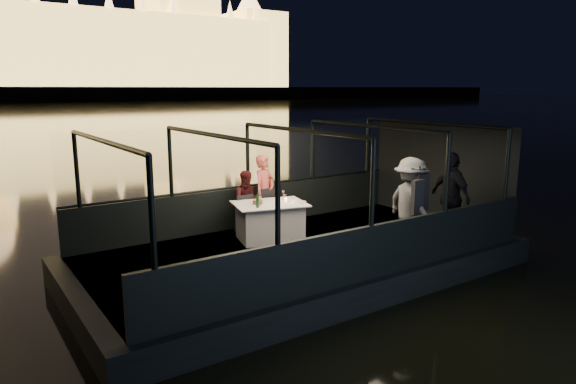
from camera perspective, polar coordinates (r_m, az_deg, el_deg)
boat_hull at (r=10.29m, az=1.26°, el=-8.86°), size 8.60×4.40×1.00m
boat_deck at (r=10.14m, az=1.28°, el=-6.31°), size 8.00×4.00×0.04m
gunwale_port at (r=11.64m, az=-4.42°, el=-1.60°), size 8.00×0.08×0.90m
gunwale_starboard at (r=8.52m, az=9.15°, el=-6.62°), size 8.00×0.08×0.90m
cabin_glass_port at (r=11.44m, az=-4.51°, el=4.02°), size 8.00×0.02×1.40m
cabin_glass_starboard at (r=8.24m, az=9.40°, el=1.01°), size 8.00×0.02×1.40m
cabin_roof_glass at (r=9.68m, az=1.34°, el=6.88°), size 8.00×4.00×0.02m
end_wall_fore at (r=8.25m, az=-22.00°, el=-2.87°), size 0.02×4.00×2.30m
end_wall_aft at (r=12.56m, az=16.37°, el=2.18°), size 0.02×4.00×2.30m
canopy_ribs at (r=9.84m, az=1.31°, el=0.19°), size 8.00×4.00×2.30m
dining_table_central at (r=10.58m, az=-2.01°, el=-3.27°), size 1.67×1.38×0.77m
chair_port_left at (r=10.82m, az=-4.32°, el=-2.60°), size 0.41×0.41×0.84m
chair_port_right at (r=11.14m, az=-1.49°, el=-2.16°), size 0.45×0.45×0.92m
coat_stand at (r=9.91m, az=14.25°, el=-1.56°), size 0.54×0.47×1.66m
person_woman_coral at (r=11.34m, az=-2.63°, el=-0.37°), size 0.70×0.60×1.65m
person_man_maroon at (r=11.06m, az=-4.49°, el=-0.71°), size 0.79×0.71×1.35m
passenger_stripe at (r=10.17m, az=13.43°, el=-1.49°), size 0.85×1.26×1.79m
passenger_dark at (r=10.95m, az=17.52°, el=-0.79°), size 0.64×1.14×1.83m
wine_bottle at (r=10.10m, az=-3.41°, el=-0.90°), size 0.06×0.06×0.29m
bread_basket at (r=10.42m, az=-3.39°, el=-1.13°), size 0.27×0.27×0.08m
amber_candle at (r=10.61m, az=-0.24°, el=-0.89°), size 0.07×0.07×0.07m
plate_near at (r=10.58m, az=1.39°, el=-1.10°), size 0.29×0.29×0.02m
plate_far at (r=10.49m, az=-3.44°, el=-1.23°), size 0.31×0.31×0.02m
wine_glass_white at (r=10.23m, az=-3.09°, el=-1.06°), size 0.08×0.08×0.20m
wine_glass_red at (r=10.82m, az=-0.54°, el=-0.34°), size 0.08×0.08×0.18m
wine_glass_empty at (r=10.47m, az=-0.35°, el=-0.75°), size 0.08×0.08×0.18m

